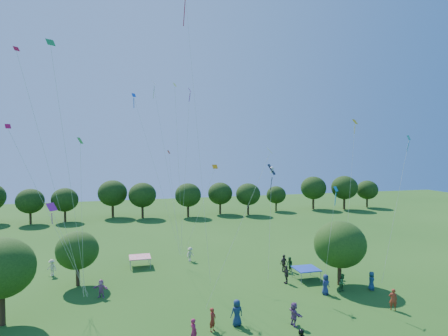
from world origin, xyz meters
TOP-DOWN VIEW (x-y plane):
  - near_tree_west at (-16.22, 14.55)m, footprint 4.72×4.72m
  - near_tree_north at (-11.75, 21.66)m, footprint 3.83×3.83m
  - near_tree_east at (11.41, 15.54)m, footprint 4.72×4.72m
  - treeline at (-1.73, 55.43)m, footprint 88.01×8.77m
  - tent_red_stripe at (-5.93, 25.97)m, footprint 2.20×2.20m
  - tent_blue at (9.14, 17.67)m, footprint 2.20×2.20m
  - crowd_person_0 at (8.98, 13.76)m, footprint 0.98×0.80m
  - crowd_person_1 at (-2.00, 9.68)m, footprint 0.70×0.71m
  - crowd_person_2 at (8.59, 20.22)m, footprint 0.56×0.81m
  - crowd_person_3 at (-0.45, 26.55)m, footprint 1.09×0.98m
  - crowd_person_4 at (6.85, 17.16)m, footprint 0.53×1.02m
  - crowd_person_5 at (-9.60, 18.13)m, footprint 1.49×1.09m
  - crowd_person_6 at (-0.14, 10.05)m, footprint 1.00×0.65m
  - crowd_person_7 at (-3.62, 8.14)m, footprint 0.63×0.76m
  - crowd_person_8 at (10.80, 13.97)m, footprint 0.87×0.70m
  - crowd_person_9 at (-14.46, 25.28)m, footprint 1.14×0.98m
  - crowd_person_10 at (8.04, 20.43)m, footprint 1.13×0.90m
  - crowd_person_11 at (3.77, 8.96)m, footprint 0.73×1.63m
  - crowd_person_12 at (13.45, 13.65)m, footprint 0.77×0.91m
  - crowd_person_13 at (12.37, 9.43)m, footprint 0.75×0.68m
  - pirate_kite at (5.46, 17.45)m, footprint 1.95×3.39m
  - red_high_kite at (-2.24, 16.77)m, footprint 2.20×1.85m
  - small_kite_0 at (-12.82, 12.21)m, footprint 3.48×4.69m
  - small_kite_1 at (0.76, 22.46)m, footprint 3.10×2.55m
  - small_kite_2 at (13.35, 16.67)m, footprint 1.71×1.09m
  - small_kite_3 at (-10.68, 13.81)m, footprint 0.41×1.76m
  - small_kite_4 at (15.23, 12.15)m, footprint 2.95×0.78m
  - small_kite_5 at (-12.86, 16.40)m, footprint 3.04×1.56m
  - small_kite_6 at (1.01, 9.06)m, footprint 4.34×2.08m
  - small_kite_7 at (9.48, 13.42)m, footprint 0.51×1.71m
  - small_kite_8 at (-13.59, 13.49)m, footprint 4.86×2.25m
  - small_kite_9 at (-2.22, 28.38)m, footprint 0.64×4.95m
  - small_kite_10 at (-2.40, 22.42)m, footprint 1.43×3.73m
  - small_kite_11 at (-11.57, 11.25)m, footprint 1.69×5.53m
  - small_kite_12 at (-5.19, 23.55)m, footprint 4.90×1.35m
  - small_kite_13 at (-1.36, 22.89)m, footprint 0.72×2.95m
  - small_kite_14 at (-3.98, 23.69)m, footprint 3.11×1.40m

SIDE VIEW (x-z plane):
  - crowd_person_2 at x=8.59m, z-range 0.00..1.50m
  - crowd_person_5 at x=-9.60m, z-range 0.00..1.52m
  - crowd_person_8 at x=10.80m, z-range 0.00..1.56m
  - crowd_person_3 at x=-0.45m, z-range 0.00..1.56m
  - crowd_person_9 at x=-14.46m, z-range 0.00..1.62m
  - crowd_person_12 at x=13.45m, z-range 0.00..1.63m
  - crowd_person_1 at x=-2.00m, z-range 0.00..1.63m
  - crowd_person_13 at x=12.37m, z-range 0.00..1.68m
  - crowd_person_4 at x=6.85m, z-range 0.00..1.69m
  - crowd_person_11 at x=3.77m, z-range 0.00..1.70m
  - crowd_person_7 at x=-3.62m, z-range 0.00..1.73m
  - crowd_person_0 at x=8.98m, z-range 0.00..1.74m
  - crowd_person_10 at x=8.04m, z-range 0.00..1.76m
  - crowd_person_6 at x=-0.14m, z-range 0.00..1.87m
  - tent_red_stripe at x=-5.93m, z-range 0.49..1.59m
  - tent_blue at x=9.14m, z-range 0.49..1.59m
  - near_tree_north at x=-11.75m, z-range 0.76..5.76m
  - near_tree_east at x=11.41m, z-range 0.82..6.71m
  - treeline at x=-1.73m, z-range 0.70..7.48m
  - near_tree_west at x=-16.22m, z-range 0.99..7.26m
  - small_kite_5 at x=-12.86m, z-range 3.90..10.95m
  - small_kite_7 at x=9.48m, z-range 3.72..11.78m
  - small_kite_1 at x=0.76m, z-range 4.16..13.76m
  - small_kite_9 at x=-2.22m, z-range 3.82..14.76m
  - small_kite_8 at x=-13.59m, z-range 3.44..16.34m
  - small_kite_6 at x=1.01m, z-range 4.70..16.06m
  - pirate_kite at x=5.46m, z-range 5.57..15.34m
  - small_kite_3 at x=-10.68m, z-range 4.59..16.64m
  - small_kite_4 at x=15.23m, z-range 4.55..16.90m
  - small_kite_0 at x=-12.82m, z-range 3.68..21.15m
  - small_kite_2 at x=13.35m, z-range 5.48..19.45m
  - small_kite_12 at x=-5.19m, z-range 4.73..21.24m
  - small_kite_10 at x=-2.40m, z-range 4.38..21.74m
  - small_kite_13 at x=-1.36m, z-range 5.18..22.27m
  - small_kite_11 at x=-11.57m, z-range 5.17..23.04m
  - small_kite_14 at x=-3.98m, z-range 6.31..24.20m
  - red_high_kite at x=-2.24m, z-range 9.00..34.26m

